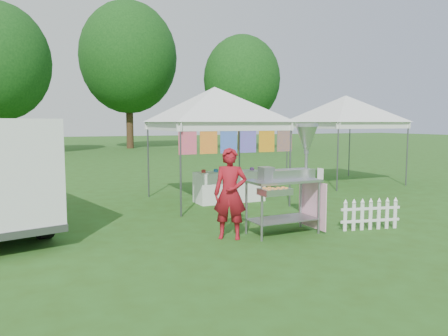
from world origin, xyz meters
name	(u,v)px	position (x,y,z in m)	size (l,w,h in m)	color
ground	(286,231)	(0.00, 0.00, 0.00)	(120.00, 120.00, 0.00)	#2C4F16
canopy_main	(215,87)	(0.00, 3.49, 2.99)	(4.24, 4.24, 3.45)	#59595E
canopy_right	(346,96)	(5.50, 5.00, 2.99)	(4.24, 4.24, 3.45)	#59595E
tree_mid	(128,58)	(3.00, 28.00, 7.14)	(7.60, 7.60, 11.52)	#321C12
tree_right	(242,80)	(10.00, 22.00, 5.18)	(5.60, 5.60, 8.42)	#321C12
donut_cart	(293,169)	(0.06, -0.14, 1.22)	(1.48, 1.05, 2.07)	gray
vendor	(230,194)	(-1.20, -0.03, 0.82)	(0.60, 0.39, 1.64)	maroon
picket_fence	(370,215)	(1.57, -0.57, 0.29)	(1.24, 0.27, 0.56)	white
display_table	(229,187)	(0.34, 3.33, 0.40)	(1.80, 0.70, 0.79)	white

